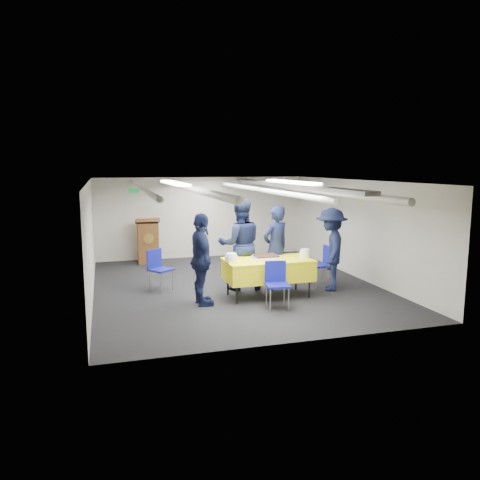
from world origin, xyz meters
name	(u,v)px	position (x,y,z in m)	size (l,w,h in m)	color
ground	(235,286)	(0.00, 0.00, 0.00)	(7.00, 7.00, 0.00)	black
room_shell	(234,202)	(0.09, 0.41, 1.81)	(6.00, 7.00, 2.30)	silver
serving_table	(268,269)	(0.41, -1.02, 0.56)	(1.75, 0.91, 0.77)	black
sheet_cake	(266,257)	(0.36, -1.00, 0.81)	(0.50, 0.39, 0.09)	white
plate_stack_left	(231,258)	(-0.37, -1.07, 0.85)	(0.24, 0.24, 0.17)	white
plate_stack_right	(305,254)	(1.19, -1.07, 0.85)	(0.22, 0.22, 0.17)	white
podium	(148,241)	(-1.60, 3.05, 0.61)	(0.62, 0.53, 1.25)	brown
chair_near	(277,280)	(0.30, -1.77, 0.53)	(0.47, 0.47, 0.87)	gray
chair_right	(324,261)	(1.91, -0.48, 0.53)	(0.44, 0.44, 0.87)	gray
chair_left	(158,265)	(-1.66, 0.12, 0.53)	(0.59, 0.59, 0.87)	gray
sailor_a	(276,248)	(0.76, -0.52, 0.90)	(0.66, 0.43, 1.80)	black
sailor_b	(240,244)	(0.03, -0.30, 0.97)	(0.94, 0.73, 1.94)	black
sailor_c	(202,260)	(-0.99, -1.21, 0.88)	(1.03, 0.43, 1.75)	black
sailor_d	(331,249)	(1.86, -0.89, 0.88)	(1.13, 0.65, 1.75)	black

